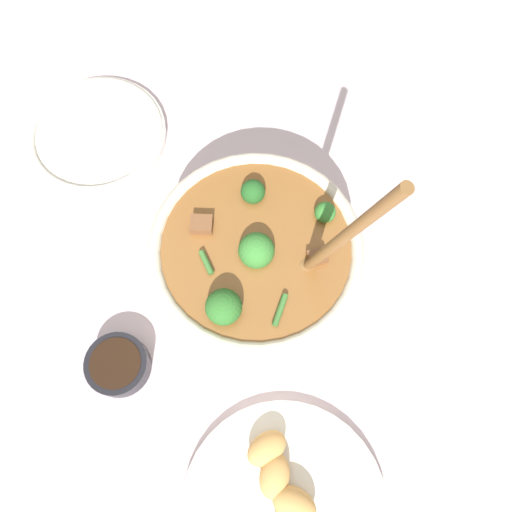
# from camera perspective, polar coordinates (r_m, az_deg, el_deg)

# --- Properties ---
(ground_plane) EXTENTS (4.00, 4.00, 0.00)m
(ground_plane) POSITION_cam_1_polar(r_m,az_deg,el_deg) (0.68, 0.00, -1.99)
(ground_plane) COLOR silver
(stew_bowl) EXTENTS (0.26, 0.26, 0.32)m
(stew_bowl) POSITION_cam_1_polar(r_m,az_deg,el_deg) (0.63, 0.01, -0.29)
(stew_bowl) COLOR beige
(stew_bowl) RESTS_ON ground_plane
(condiment_bowl) EXTENTS (0.08, 0.08, 0.03)m
(condiment_bowl) POSITION_cam_1_polar(r_m,az_deg,el_deg) (0.66, -15.51, -11.89)
(condiment_bowl) COLOR black
(condiment_bowl) RESTS_ON ground_plane
(empty_plate) EXTENTS (0.21, 0.21, 0.02)m
(empty_plate) POSITION_cam_1_polar(r_m,az_deg,el_deg) (0.81, -17.74, 13.14)
(empty_plate) COLOR silver
(empty_plate) RESTS_ON ground_plane
(food_plate) EXTENTS (0.24, 0.24, 0.04)m
(food_plate) POSITION_cam_1_polar(r_m,az_deg,el_deg) (0.64, 3.12, -26.31)
(food_plate) COLOR silver
(food_plate) RESTS_ON ground_plane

